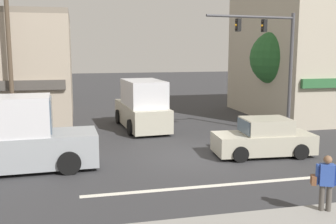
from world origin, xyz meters
TOP-DOWN VIEW (x-y plane):
  - ground_plane at (0.00, 0.00)m, footprint 120.00×120.00m
  - lane_marking_stripe at (0.00, -3.50)m, footprint 9.00×0.24m
  - building_right_corner at (12.78, 8.46)m, footprint 11.65×9.79m
  - street_tree at (7.65, 6.97)m, footprint 3.41×3.41m
  - utility_pole_near_left at (-7.57, 5.52)m, footprint 1.40×0.22m
  - utility_pole_far_right at (8.08, 6.76)m, footprint 1.40×0.22m
  - traffic_light_mast at (5.25, 2.88)m, footprint 4.86×0.74m
  - sedan_parked_curbside at (3.09, -0.43)m, footprint 4.22×2.11m
  - box_truck_crossing_center at (-6.79, -0.26)m, footprint 5.66×2.38m
  - box_truck_crossing_leftbound at (-0.90, 6.33)m, footprint 2.55×5.73m
  - pedestrian_foreground_with_bag at (1.83, -6.41)m, footprint 0.65×0.49m

SIDE VIEW (x-z plane):
  - ground_plane at x=0.00m, z-range 0.00..0.00m
  - lane_marking_stripe at x=0.00m, z-range 0.00..0.01m
  - sedan_parked_curbside at x=3.09m, z-range -0.08..1.50m
  - pedestrian_foreground_with_bag at x=1.83m, z-range 0.12..1.79m
  - box_truck_crossing_center at x=-6.79m, z-range -0.12..2.63m
  - box_truck_crossing_leftbound at x=-0.90m, z-range -0.12..2.63m
  - utility_pole_far_right at x=8.08m, z-range 0.15..7.39m
  - street_tree at x=7.65m, z-range 1.08..6.68m
  - traffic_light_mast at x=5.25m, z-range 1.08..7.28m
  - building_right_corner at x=12.78m, z-range 0.00..8.59m
  - utility_pole_near_left at x=-7.57m, z-range 0.15..8.63m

